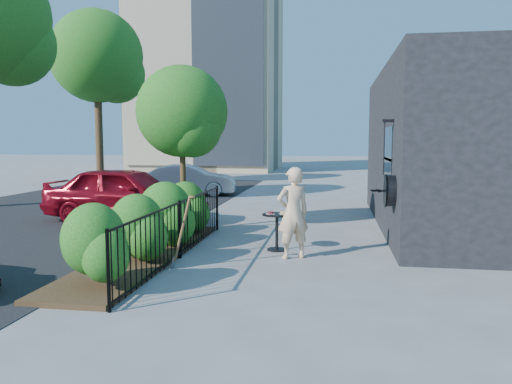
% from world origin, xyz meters
% --- Properties ---
extents(ground, '(120.00, 120.00, 0.00)m').
position_xyz_m(ground, '(0.00, 0.00, 0.00)').
color(ground, gray).
rests_on(ground, ground).
extents(shop_building, '(6.22, 9.00, 4.00)m').
position_xyz_m(shop_building, '(5.50, 4.50, 2.00)').
color(shop_building, black).
rests_on(shop_building, ground).
extents(fence, '(0.05, 6.05, 1.10)m').
position_xyz_m(fence, '(-1.50, 0.00, 0.56)').
color(fence, black).
rests_on(fence, ground).
extents(planting_bed, '(1.30, 6.00, 0.08)m').
position_xyz_m(planting_bed, '(-2.20, 0.00, 0.04)').
color(planting_bed, '#382616').
rests_on(planting_bed, ground).
extents(shrubs, '(1.10, 5.60, 1.24)m').
position_xyz_m(shrubs, '(-2.10, 0.10, 0.70)').
color(shrubs, '#135719').
rests_on(shrubs, ground).
extents(patio_tree, '(2.20, 2.20, 3.94)m').
position_xyz_m(patio_tree, '(-2.24, 2.76, 2.76)').
color(patio_tree, '#3F2B19').
rests_on(patio_tree, ground).
extents(street, '(9.00, 30.00, 0.01)m').
position_xyz_m(street, '(-7.00, 3.00, 0.00)').
color(street, black).
rests_on(street, ground).
extents(street_tree_far, '(4.40, 4.40, 8.28)m').
position_xyz_m(street_tree_far, '(-9.94, 13.96, 5.92)').
color(street_tree_far, '#3F2B19').
rests_on(street_tree_far, ground).
extents(cafe_table, '(0.59, 0.59, 0.79)m').
position_xyz_m(cafe_table, '(0.22, 0.96, 0.51)').
color(cafe_table, black).
rests_on(cafe_table, ground).
extents(woman, '(0.75, 0.65, 1.72)m').
position_xyz_m(woman, '(0.59, 0.35, 0.86)').
color(woman, beige).
rests_on(woman, ground).
extents(shovel, '(0.44, 0.17, 1.31)m').
position_xyz_m(shovel, '(-1.25, -0.73, 0.58)').
color(shovel, brown).
rests_on(shovel, ground).
extents(car_red, '(4.55, 2.04, 1.52)m').
position_xyz_m(car_red, '(-4.23, 3.89, 0.76)').
color(car_red, maroon).
rests_on(car_red, ground).
extents(car_silver, '(3.93, 1.88, 1.24)m').
position_xyz_m(car_silver, '(-4.47, 10.43, 0.62)').
color(car_silver, '#B8B8BD').
rests_on(car_silver, ground).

